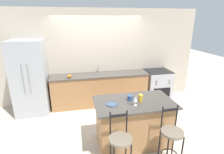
{
  "coord_description": "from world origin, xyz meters",
  "views": [
    {
      "loc": [
        -0.64,
        -4.36,
        2.4
      ],
      "look_at": [
        0.15,
        -0.58,
        1.12
      ],
      "focal_mm": 28.0,
      "sensor_mm": 36.0,
      "label": 1
    }
  ],
  "objects_px": {
    "pumpkin_decoration": "(69,76)",
    "bar_stool_far": "(171,137)",
    "refrigerator": "(31,78)",
    "bar_stool_near": "(120,144)",
    "dinner_plate": "(112,104)",
    "coffee_mug": "(130,98)",
    "oven_range": "(157,85)",
    "wine_glass": "(135,99)",
    "tumbler_cup": "(141,98)"
  },
  "relations": [
    {
      "from": "pumpkin_decoration",
      "to": "bar_stool_far",
      "type": "bearing_deg",
      "value": -54.9
    },
    {
      "from": "refrigerator",
      "to": "bar_stool_near",
      "type": "height_order",
      "value": "refrigerator"
    },
    {
      "from": "dinner_plate",
      "to": "coffee_mug",
      "type": "height_order",
      "value": "coffee_mug"
    },
    {
      "from": "refrigerator",
      "to": "oven_range",
      "type": "xyz_separation_m",
      "value": [
        3.59,
        0.05,
        -0.5
      ]
    },
    {
      "from": "dinner_plate",
      "to": "coffee_mug",
      "type": "distance_m",
      "value": 0.4
    },
    {
      "from": "oven_range",
      "to": "dinner_plate",
      "type": "distance_m",
      "value": 2.65
    },
    {
      "from": "wine_glass",
      "to": "coffee_mug",
      "type": "bearing_deg",
      "value": 96.98
    },
    {
      "from": "coffee_mug",
      "to": "pumpkin_decoration",
      "type": "xyz_separation_m",
      "value": [
        -1.17,
        1.63,
        -0.0
      ]
    },
    {
      "from": "bar_stool_far",
      "to": "dinner_plate",
      "type": "height_order",
      "value": "bar_stool_far"
    },
    {
      "from": "bar_stool_far",
      "to": "tumbler_cup",
      "type": "bearing_deg",
      "value": 116.42
    },
    {
      "from": "oven_range",
      "to": "wine_glass",
      "type": "relative_size",
      "value": 5.27
    },
    {
      "from": "refrigerator",
      "to": "pumpkin_decoration",
      "type": "distance_m",
      "value": 0.98
    },
    {
      "from": "coffee_mug",
      "to": "tumbler_cup",
      "type": "relative_size",
      "value": 0.89
    },
    {
      "from": "dinner_plate",
      "to": "pumpkin_decoration",
      "type": "bearing_deg",
      "value": 114.46
    },
    {
      "from": "bar_stool_far",
      "to": "dinner_plate",
      "type": "relative_size",
      "value": 4.94
    },
    {
      "from": "bar_stool_near",
      "to": "tumbler_cup",
      "type": "distance_m",
      "value": 0.96
    },
    {
      "from": "oven_range",
      "to": "bar_stool_far",
      "type": "xyz_separation_m",
      "value": [
        -0.95,
        -2.49,
        0.08
      ]
    },
    {
      "from": "pumpkin_decoration",
      "to": "bar_stool_near",
      "type": "bearing_deg",
      "value": -71.48
    },
    {
      "from": "oven_range",
      "to": "tumbler_cup",
      "type": "distance_m",
      "value": 2.3
    },
    {
      "from": "wine_glass",
      "to": "refrigerator",
      "type": "bearing_deg",
      "value": 138.43
    },
    {
      "from": "bar_stool_near",
      "to": "wine_glass",
      "type": "bearing_deg",
      "value": 51.63
    },
    {
      "from": "tumbler_cup",
      "to": "refrigerator",
      "type": "bearing_deg",
      "value": 142.26
    },
    {
      "from": "refrigerator",
      "to": "bar_stool_far",
      "type": "xyz_separation_m",
      "value": [
        2.64,
        -2.44,
        -0.42
      ]
    },
    {
      "from": "bar_stool_near",
      "to": "wine_glass",
      "type": "xyz_separation_m",
      "value": [
        0.4,
        0.51,
        0.5
      ]
    },
    {
      "from": "bar_stool_near",
      "to": "tumbler_cup",
      "type": "xyz_separation_m",
      "value": [
        0.55,
        0.64,
        0.44
      ]
    },
    {
      "from": "wine_glass",
      "to": "coffee_mug",
      "type": "height_order",
      "value": "wine_glass"
    },
    {
      "from": "bar_stool_near",
      "to": "tumbler_cup",
      "type": "height_order",
      "value": "tumbler_cup"
    },
    {
      "from": "coffee_mug",
      "to": "tumbler_cup",
      "type": "xyz_separation_m",
      "value": [
        0.18,
        -0.1,
        0.02
      ]
    },
    {
      "from": "tumbler_cup",
      "to": "dinner_plate",
      "type": "bearing_deg",
      "value": -178.36
    },
    {
      "from": "refrigerator",
      "to": "bar_stool_far",
      "type": "distance_m",
      "value": 3.62
    },
    {
      "from": "refrigerator",
      "to": "tumbler_cup",
      "type": "bearing_deg",
      "value": -37.74
    },
    {
      "from": "pumpkin_decoration",
      "to": "oven_range",
      "type": "bearing_deg",
      "value": 2.65
    },
    {
      "from": "oven_range",
      "to": "tumbler_cup",
      "type": "height_order",
      "value": "tumbler_cup"
    },
    {
      "from": "wine_glass",
      "to": "tumbler_cup",
      "type": "xyz_separation_m",
      "value": [
        0.15,
        0.13,
        -0.05
      ]
    },
    {
      "from": "bar_stool_far",
      "to": "dinner_plate",
      "type": "bearing_deg",
      "value": 144.3
    },
    {
      "from": "oven_range",
      "to": "tumbler_cup",
      "type": "xyz_separation_m",
      "value": [
        -1.27,
        -1.85,
        0.53
      ]
    },
    {
      "from": "wine_glass",
      "to": "tumbler_cup",
      "type": "height_order",
      "value": "wine_glass"
    },
    {
      "from": "bar_stool_far",
      "to": "dinner_plate",
      "type": "distance_m",
      "value": 1.14
    },
    {
      "from": "coffee_mug",
      "to": "wine_glass",
      "type": "bearing_deg",
      "value": -83.02
    },
    {
      "from": "refrigerator",
      "to": "coffee_mug",
      "type": "xyz_separation_m",
      "value": [
        2.15,
        -1.7,
        0.0
      ]
    },
    {
      "from": "refrigerator",
      "to": "oven_range",
      "type": "distance_m",
      "value": 3.63
    },
    {
      "from": "oven_range",
      "to": "pumpkin_decoration",
      "type": "distance_m",
      "value": 2.67
    },
    {
      "from": "coffee_mug",
      "to": "bar_stool_near",
      "type": "bearing_deg",
      "value": -116.99
    },
    {
      "from": "dinner_plate",
      "to": "pumpkin_decoration",
      "type": "distance_m",
      "value": 1.92
    },
    {
      "from": "dinner_plate",
      "to": "wine_glass",
      "type": "bearing_deg",
      "value": -15.91
    },
    {
      "from": "oven_range",
      "to": "wine_glass",
      "type": "height_order",
      "value": "wine_glass"
    },
    {
      "from": "wine_glass",
      "to": "oven_range",
      "type": "bearing_deg",
      "value": 54.38
    },
    {
      "from": "bar_stool_near",
      "to": "dinner_plate",
      "type": "bearing_deg",
      "value": 90.07
    },
    {
      "from": "dinner_plate",
      "to": "wine_glass",
      "type": "relative_size",
      "value": 1.22
    },
    {
      "from": "pumpkin_decoration",
      "to": "coffee_mug",
      "type": "bearing_deg",
      "value": -54.31
    }
  ]
}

